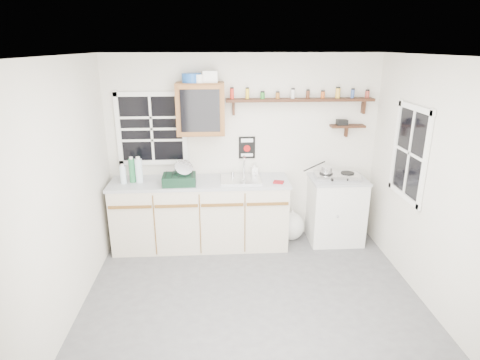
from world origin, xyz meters
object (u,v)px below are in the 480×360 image
object	(u,v)px
dish_rack	(180,177)
hotplate	(337,176)
main_cabinet	(201,213)
spice_shelf	(300,99)
right_cabinet	(336,210)
upper_cabinet	(201,109)

from	to	relation	value
dish_rack	hotplate	bearing A→B (deg)	1.99
dish_rack	hotplate	distance (m)	2.04
main_cabinet	spice_shelf	distance (m)	1.98
right_cabinet	spice_shelf	size ratio (longest dim) A/B	0.48
main_cabinet	right_cabinet	size ratio (longest dim) A/B	2.54
upper_cabinet	hotplate	size ratio (longest dim) A/B	1.09
right_cabinet	hotplate	world-z (taller)	hotplate
dish_rack	hotplate	xyz separation A→B (m)	(2.04, 0.12, -0.07)
main_cabinet	spice_shelf	world-z (taller)	spice_shelf
right_cabinet	upper_cabinet	world-z (taller)	upper_cabinet
spice_shelf	dish_rack	world-z (taller)	spice_shelf
upper_cabinet	hotplate	xyz separation A→B (m)	(1.77, -0.14, -0.88)
dish_rack	main_cabinet	bearing A→B (deg)	24.91
upper_cabinet	hotplate	world-z (taller)	upper_cabinet
right_cabinet	spice_shelf	xyz separation A→B (m)	(-0.52, 0.19, 1.47)
dish_rack	upper_cabinet	bearing A→B (deg)	42.56
right_cabinet	dish_rack	bearing A→B (deg)	-176.09
upper_cabinet	hotplate	distance (m)	1.98
upper_cabinet	spice_shelf	world-z (taller)	upper_cabinet
spice_shelf	hotplate	distance (m)	1.11
dish_rack	hotplate	size ratio (longest dim) A/B	0.70
spice_shelf	dish_rack	bearing A→B (deg)	-168.01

